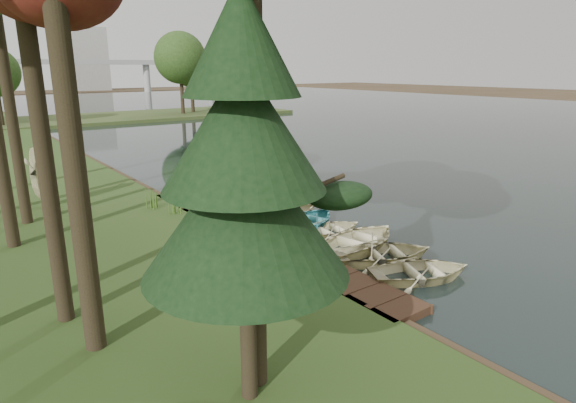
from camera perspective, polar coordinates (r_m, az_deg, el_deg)
ground at (r=20.03m, az=-0.33°, el=-3.73°), size 300.00×300.00×0.00m
water at (r=54.60m, az=12.86°, el=8.27°), size 130.00×200.00×0.05m
boardwalk at (r=19.13m, az=-4.20°, el=-4.24°), size 1.60×16.00×0.30m
peninsula at (r=68.30m, az=-20.43°, el=9.26°), size 50.00×14.00×0.45m
far_trees at (r=67.14m, az=-23.73°, el=14.16°), size 45.60×5.60×8.80m
bridge at (r=137.26m, az=-27.67°, el=14.08°), size 95.90×4.00×8.60m
building_a at (r=160.63m, az=-22.61°, el=15.30°), size 10.00×8.00×18.00m
rowboat_0 at (r=16.14m, az=15.49°, el=-7.72°), size 4.05×3.57×0.70m
rowboat_1 at (r=17.25m, az=11.17°, el=-5.79°), size 4.38×3.86×0.75m
rowboat_2 at (r=18.25m, az=8.58°, el=-4.33°), size 4.46×3.54×0.83m
rowboat_3 at (r=19.61m, az=4.87°, el=-3.09°), size 3.26×2.50×0.63m
rowboat_4 at (r=20.37m, az=2.26°, el=-2.11°), size 4.40×3.75×0.77m
rowboat_5 at (r=21.52m, az=-0.42°, el=-1.13°), size 3.72×2.67×0.77m
rowboat_6 at (r=22.89m, az=-2.05°, el=-0.26°), size 3.38×2.56×0.66m
rowboat_7 at (r=24.02m, az=-5.42°, el=0.41°), size 3.25×2.48×0.63m
rowboat_8 at (r=25.17m, az=-7.10°, el=1.23°), size 4.21×3.41×0.77m
rowboat_9 at (r=26.55m, az=-7.91°, el=2.02°), size 4.68×3.94×0.83m
stored_rowboat at (r=25.37m, az=-26.75°, el=0.15°), size 3.57×3.45×0.60m
pine_tree at (r=8.43m, az=-5.24°, el=4.37°), size 3.80×3.80×7.75m
reeds_0 at (r=14.68m, az=-9.25°, el=-8.25°), size 0.60×0.60×0.89m
reeds_1 at (r=19.16m, az=-9.28°, el=-2.39°), size 0.60×0.60×0.96m
reeds_2 at (r=23.11m, az=-15.77°, el=0.40°), size 0.60×0.60×1.01m
reeds_3 at (r=21.99m, az=-13.40°, el=-0.18°), size 0.60×0.60×1.02m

